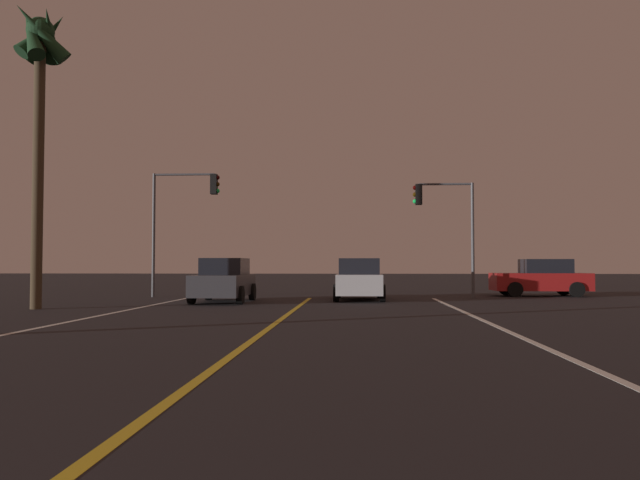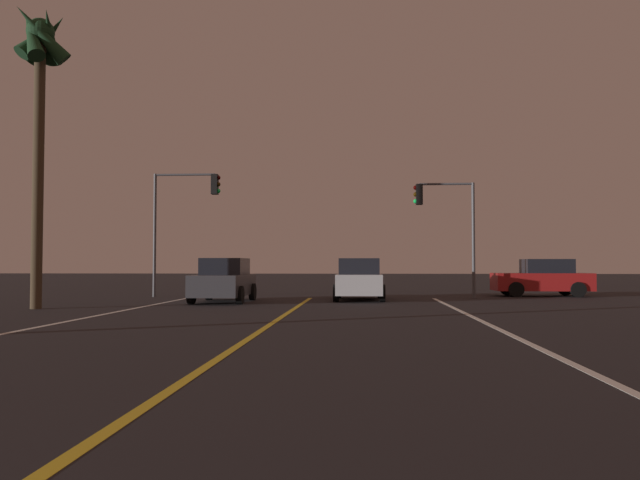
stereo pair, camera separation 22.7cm
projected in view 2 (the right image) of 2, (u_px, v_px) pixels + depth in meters
The scene contains 9 objects.
lane_edge_right at pixel (553, 355), 10.22m from camera, with size 0.16×33.82×0.01m, color silver.
lane_center_divider at pixel (229, 352), 10.56m from camera, with size 0.16×33.82×0.01m, color gold.
car_ahead_far at pixel (359, 280), 25.96m from camera, with size 2.02×4.30×1.70m.
car_crossing_side at pixel (543, 278), 29.07m from camera, with size 4.30×2.02×1.70m.
car_oncoming at pixel (224, 281), 24.65m from camera, with size 2.02×4.30×1.70m.
traffic_light_near_right at pixel (444, 212), 27.68m from camera, with size 2.65×0.36×5.02m.
traffic_light_near_left at pixel (186, 205), 28.45m from camera, with size 3.05×0.36×5.54m.
street_lamp_right_near at pixel (636, 69), 10.76m from camera, with size 2.29×0.44×7.44m.
palm_tree_left_mid at pixel (40, 68), 21.08m from camera, with size 2.08×1.89×10.07m.
Camera 2 is at (2.22, 0.41, 1.46)m, focal length 35.64 mm.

